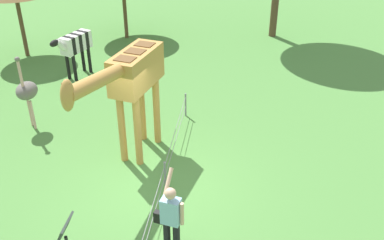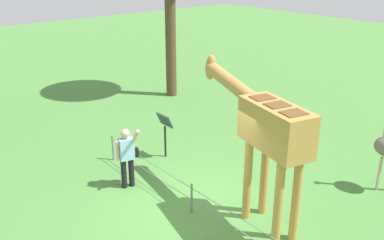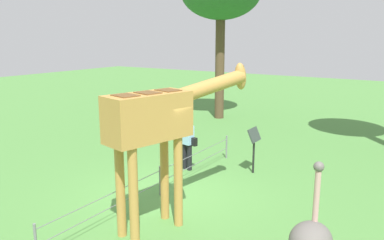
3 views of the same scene
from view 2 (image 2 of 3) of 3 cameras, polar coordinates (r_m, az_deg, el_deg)
ground_plane at (r=10.22m, az=0.83°, el=-11.72°), size 60.00×60.00×0.00m
giraffe at (r=8.94m, az=9.77°, el=-1.04°), size 3.75×1.36×3.27m
visitor at (r=10.81m, az=-8.59°, el=-4.53°), size 0.69×0.59×1.71m
info_sign at (r=12.27m, az=-3.61°, el=-0.83°), size 0.56×0.21×1.32m
wire_fence at (r=9.89m, az=-0.05°, el=-10.16°), size 7.05×0.05×0.75m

